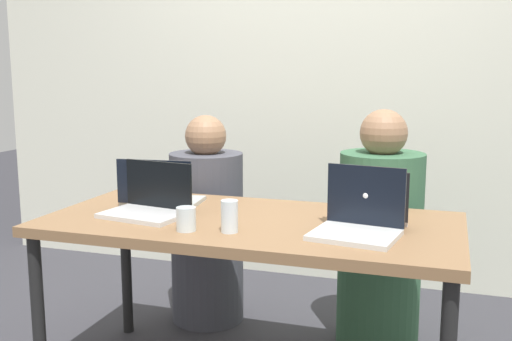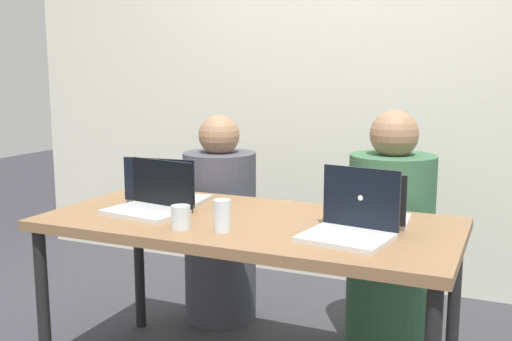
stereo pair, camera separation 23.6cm
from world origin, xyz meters
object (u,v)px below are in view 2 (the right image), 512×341
object	(u,v)px
person_on_left	(220,229)
laptop_back_right	(369,212)
laptop_front_left	(151,202)
laptop_back_left	(167,192)
water_glass_left	(181,219)
water_glass_center	(222,218)
laptop_front_right	(351,223)
person_on_right	(390,245)

from	to	relation	value
person_on_left	laptop_back_right	world-z (taller)	person_on_left
laptop_front_left	laptop_back_left	bearing A→B (deg)	111.89
water_glass_left	water_glass_center	bearing A→B (deg)	10.84
water_glass_center	person_on_left	bearing A→B (deg)	117.94
laptop_front_left	water_glass_center	bearing A→B (deg)	-10.16
person_on_left	laptop_front_right	size ratio (longest dim) A/B	3.32
water_glass_left	water_glass_center	distance (m)	0.16
water_glass_left	laptop_front_right	bearing A→B (deg)	13.18
person_on_left	laptop_back_left	world-z (taller)	person_on_left
laptop_front_left	laptop_back_right	bearing A→B (deg)	21.36
laptop_front_right	water_glass_left	size ratio (longest dim) A/B	3.71
person_on_right	water_glass_center	distance (m)	0.96
water_glass_center	laptop_front_right	bearing A→B (deg)	13.99
laptop_back_right	water_glass_left	bearing A→B (deg)	26.16
person_on_right	laptop_front_right	size ratio (longest dim) A/B	3.46
laptop_back_right	laptop_back_left	size ratio (longest dim) A/B	0.87
laptop_back_left	water_glass_center	bearing A→B (deg)	137.83
laptop_front_right	laptop_front_left	distance (m)	0.84
laptop_back_right	water_glass_center	xyz separation A→B (m)	(-0.45, -0.32, 0.01)
water_glass_left	water_glass_center	world-z (taller)	water_glass_center
water_glass_left	water_glass_center	xyz separation A→B (m)	(0.16, 0.03, 0.01)
laptop_back_left	water_glass_center	xyz separation A→B (m)	(0.44, -0.32, 0.01)
laptop_back_right	laptop_front_left	xyz separation A→B (m)	(-0.85, -0.18, 0.00)
laptop_front_left	person_on_left	bearing A→B (deg)	101.77
laptop_front_left	water_glass_left	xyz separation A→B (m)	(0.24, -0.17, -0.01)
water_glass_left	person_on_left	bearing A→B (deg)	107.99
laptop_back_right	laptop_back_left	bearing A→B (deg)	-3.81
laptop_front_right	water_glass_center	xyz separation A→B (m)	(-0.44, -0.11, -0.00)
person_on_left	person_on_right	xyz separation A→B (m)	(0.87, 0.00, 0.02)
person_on_left	water_glass_center	xyz separation A→B (m)	(0.43, -0.80, 0.29)
laptop_front_left	laptop_back_left	distance (m)	0.19
water_glass_left	water_glass_center	size ratio (longest dim) A/B	0.74
water_glass_left	laptop_back_right	bearing A→B (deg)	30.05
person_on_right	laptop_front_right	distance (m)	0.74
person_on_left	laptop_front_right	world-z (taller)	person_on_left
person_on_left	person_on_right	size ratio (longest dim) A/B	0.96
person_on_right	laptop_back_left	distance (m)	1.04
laptop_back_right	laptop_front_right	world-z (taller)	laptop_front_right
person_on_right	laptop_back_right	world-z (taller)	person_on_right
laptop_back_right	person_on_left	bearing A→B (deg)	-32.56
person_on_left	laptop_front_left	xyz separation A→B (m)	(0.03, -0.67, 0.29)
laptop_back_right	water_glass_center	distance (m)	0.56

